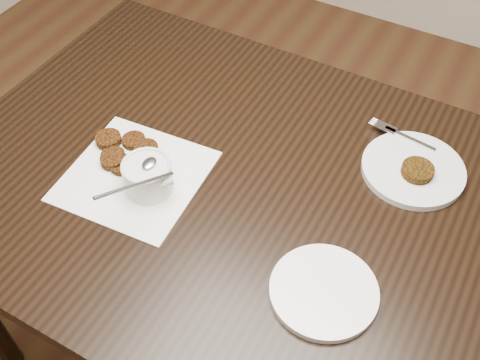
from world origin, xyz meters
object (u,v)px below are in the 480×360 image
table (267,290)px  sauce_ramekin (146,165)px  plate_empty (324,291)px  plate_with_patty (414,167)px  napkin (135,176)px

table → sauce_ramekin: sauce_ramekin is taller
table → plate_empty: size_ratio=7.30×
sauce_ramekin → plate_with_patty: 0.57m
sauce_ramekin → plate_empty: size_ratio=0.70×
table → sauce_ramekin: (-0.24, -0.11, 0.45)m
sauce_ramekin → plate_with_patty: bearing=34.0°
napkin → sauce_ramekin: bearing=-14.5°
table → plate_empty: bearing=-40.7°
table → plate_with_patty: size_ratio=6.58×
table → napkin: 0.48m
sauce_ramekin → plate_empty: 0.43m
plate_empty → table: bearing=139.3°
napkin → table: bearing=18.0°
napkin → plate_with_patty: (0.52, 0.31, 0.01)m
plate_with_patty → plate_empty: 0.38m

